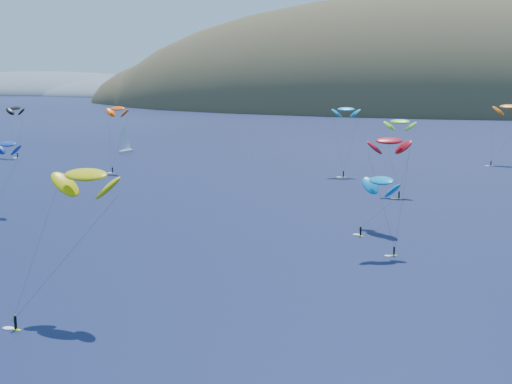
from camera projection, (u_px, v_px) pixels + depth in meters
The scene contains 12 objects.
island at pixel (466, 120), 586.77m from camera, with size 730.00×300.00×210.00m.
headland at pixel (63, 95), 892.37m from camera, with size 460.00×250.00×60.00m.
sailboat at pixel (126, 150), 277.30m from camera, with size 8.66×7.42×10.49m.
kitesurfer_1 at pixel (117, 109), 224.79m from camera, with size 9.65×9.87×22.30m.
kitesurfer_2 at pixel (86, 175), 94.40m from camera, with size 11.86×12.62×21.72m.
kitesurfer_3 at pixel (400, 122), 184.30m from camera, with size 8.08×10.55×21.10m.
kitesurfer_4 at pixel (346, 109), 216.88m from camera, with size 8.69×8.98×22.36m.
kitesurfer_5 at pixel (381, 181), 144.19m from camera, with size 10.68×12.72×13.10m.
kitesurfer_9 at pixel (389, 141), 126.79m from camera, with size 8.60×7.80×22.14m.
kitesurfer_10 at pixel (7, 144), 161.05m from camera, with size 8.77×10.94×17.93m.
kitesurfer_11 at pixel (510, 107), 241.88m from camera, with size 11.38×11.03×22.38m.
kitesurfer_12 at pixel (16, 108), 260.39m from camera, with size 9.14×7.43×20.23m.
Camera 1 is at (31.09, -50.84, 33.10)m, focal length 50.00 mm.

